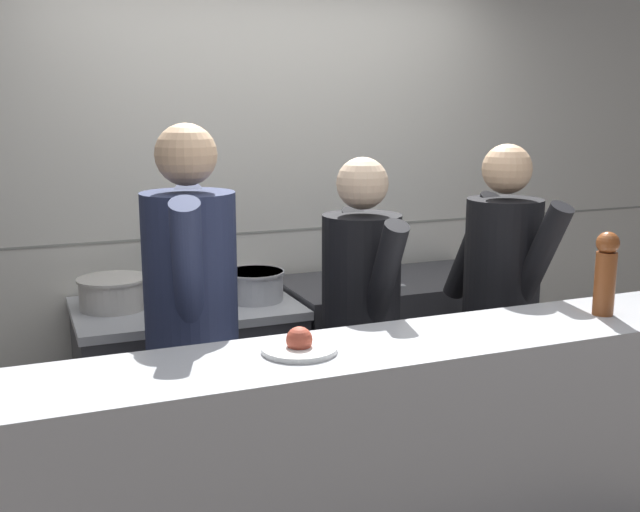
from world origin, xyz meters
TOP-DOWN VIEW (x-y plane):
  - wall_back_tiled at (0.00, 1.47)m, footprint 8.00×0.06m
  - oven_range at (-0.52, 1.07)m, footprint 1.03×0.71m
  - prep_counter at (0.61, 1.07)m, footprint 1.20×0.65m
  - pass_counter at (0.10, -0.22)m, footprint 2.91×0.45m
  - stock_pot at (-0.84, 1.13)m, footprint 0.33×0.33m
  - sauce_pot at (-0.50, 1.09)m, footprint 0.29×0.29m
  - braising_pot at (-0.19, 1.02)m, footprint 0.29×0.29m
  - chefs_knife at (0.34, 0.96)m, footprint 0.40×0.10m
  - plated_dish_main at (-0.42, -0.20)m, footprint 0.25×0.25m
  - pepper_mill at (0.81, -0.22)m, footprint 0.09×0.09m
  - chef_head_cook at (-0.63, 0.41)m, footprint 0.43×0.77m
  - chef_sous at (0.08, 0.38)m, footprint 0.33×0.70m
  - chef_line at (0.77, 0.36)m, footprint 0.39×0.73m

SIDE VIEW (x-z plane):
  - oven_range at x=-0.52m, z-range 0.00..0.89m
  - prep_counter at x=0.61m, z-range 0.00..0.91m
  - pass_counter at x=0.10m, z-range 0.00..1.04m
  - chef_sous at x=0.08m, z-range 0.09..1.71m
  - chefs_knife at x=0.34m, z-range 0.91..0.93m
  - chef_line at x=0.77m, z-range 0.09..1.75m
  - braising_pot at x=-0.19m, z-range 0.90..1.04m
  - stock_pot at x=-0.84m, z-range 0.90..1.04m
  - chef_head_cook at x=-0.63m, z-range 0.10..1.86m
  - sauce_pot at x=-0.50m, z-range 0.90..1.08m
  - plated_dish_main at x=-0.42m, z-range 1.02..1.10m
  - pepper_mill at x=0.81m, z-range 1.05..1.37m
  - wall_back_tiled at x=0.00m, z-range 0.00..2.60m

